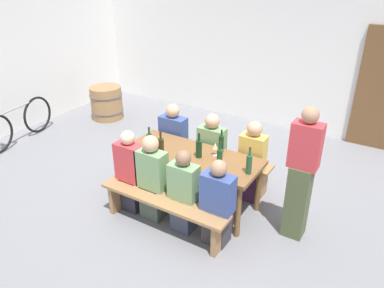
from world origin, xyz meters
TOP-DOWN VIEW (x-y plane):
  - ground_plane at (0.00, 0.00)m, footprint 24.00×24.00m
  - back_wall at (0.00, 3.31)m, footprint 14.00×0.20m
  - tasting_table at (0.00, 0.00)m, footprint 1.82×0.74m
  - bench_near at (0.00, -0.67)m, footprint 1.72×0.30m
  - bench_far at (0.00, 0.67)m, footprint 1.72×0.30m
  - wine_bottle_0 at (0.82, -0.06)m, footprint 0.07×0.07m
  - wine_bottle_1 at (0.44, -0.07)m, footprint 0.07×0.07m
  - wine_bottle_2 at (-0.36, -0.19)m, footprint 0.08×0.08m
  - wine_bottle_3 at (-0.52, -0.22)m, footprint 0.08×0.08m
  - wine_bottle_4 at (0.28, 0.28)m, footprint 0.07×0.07m
  - wine_bottle_5 at (0.11, -0.02)m, footprint 0.08×0.08m
  - wine_glass_0 at (-0.58, -0.11)m, footprint 0.07×0.07m
  - wine_glass_1 at (0.27, 0.13)m, footprint 0.07×0.07m
  - seated_guest_near_0 at (-0.62, -0.52)m, footprint 0.37×0.24m
  - seated_guest_near_1 at (-0.26, -0.52)m, footprint 0.38×0.24m
  - seated_guest_near_2 at (0.20, -0.52)m, footprint 0.35×0.24m
  - seated_guest_near_3 at (0.66, -0.52)m, footprint 0.37×0.24m
  - seated_guest_far_0 at (-0.65, 0.52)m, footprint 0.41×0.24m
  - seated_guest_far_1 at (0.01, 0.52)m, footprint 0.39×0.24m
  - seated_guest_far_2 at (0.63, 0.52)m, footprint 0.34×0.24m
  - standing_host at (1.39, 0.10)m, footprint 0.33×0.24m
  - wine_barrel at (-3.17, 1.70)m, footprint 0.69×0.69m
  - parked_bicycle_0 at (-3.71, -0.03)m, footprint 0.37×1.67m

SIDE VIEW (x-z plane):
  - ground_plane at x=0.00m, z-range 0.00..0.00m
  - wine_barrel at x=-3.17m, z-range 0.00..0.68m
  - bench_near at x=0.00m, z-range 0.12..0.57m
  - bench_far at x=0.00m, z-range 0.12..0.57m
  - parked_bicycle_0 at x=-3.71m, z-range -0.08..0.82m
  - seated_guest_near_2 at x=0.20m, z-range -0.03..1.05m
  - seated_guest_near_3 at x=0.66m, z-range -0.03..1.06m
  - seated_guest_near_0 at x=-0.62m, z-range -0.03..1.10m
  - seated_guest_far_1 at x=0.01m, z-range -0.03..1.11m
  - seated_guest_far_0 at x=-0.65m, z-range -0.03..1.12m
  - seated_guest_near_1 at x=-0.26m, z-range -0.03..1.13m
  - seated_guest_far_2 at x=0.63m, z-range -0.02..1.14m
  - tasting_table at x=0.00m, z-range 0.29..1.04m
  - standing_host at x=1.39m, z-range -0.02..1.63m
  - wine_bottle_2 at x=-0.36m, z-range 0.71..1.02m
  - wine_bottle_1 at x=0.44m, z-range 0.71..1.02m
  - wine_bottle_4 at x=0.28m, z-range 0.71..1.02m
  - wine_bottle_5 at x=0.11m, z-range 0.71..1.04m
  - wine_bottle_0 at x=0.82m, z-range 0.71..1.05m
  - wine_glass_1 at x=0.27m, z-range 0.79..0.97m
  - wine_bottle_3 at x=-0.52m, z-range 0.71..1.05m
  - wine_glass_0 at x=-0.58m, z-range 0.79..0.98m
  - back_wall at x=0.00m, z-range 0.00..3.20m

